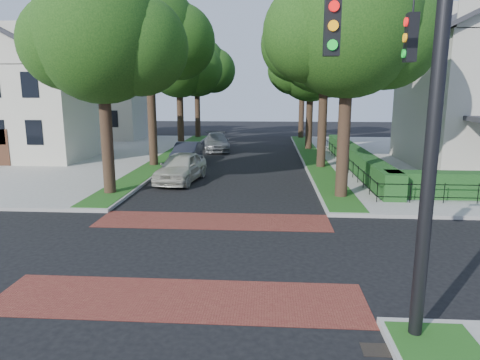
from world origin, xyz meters
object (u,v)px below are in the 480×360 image
traffic_signal (420,104)px  parked_car_front (181,167)px  parked_car_middle (187,153)px  parked_car_rear (217,142)px

traffic_signal → parked_car_front: traffic_signal is taller
parked_car_middle → parked_car_rear: parked_car_rear is taller
traffic_signal → parked_car_front: 17.13m
parked_car_middle → parked_car_rear: 6.67m
parked_car_rear → parked_car_middle: bearing=-110.3°
traffic_signal → parked_car_front: size_ratio=1.66×
traffic_signal → parked_car_middle: size_ratio=1.82×
parked_car_middle → parked_car_rear: bearing=79.5°
traffic_signal → parked_car_middle: traffic_signal is taller
parked_car_middle → parked_car_front: bearing=-81.3°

